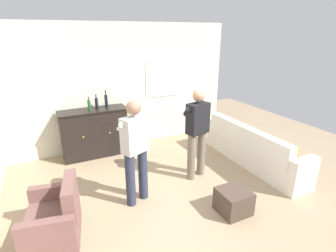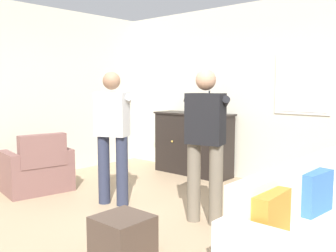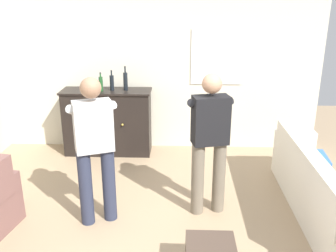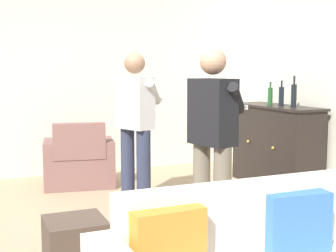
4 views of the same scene
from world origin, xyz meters
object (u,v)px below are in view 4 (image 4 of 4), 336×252
Objects in this scene: bottle_liquor_amber at (281,96)px; person_standing_left at (136,123)px; bottle_wine_green at (294,95)px; armchair at (79,164)px; ottoman at (75,242)px; sideboard_cabinet at (275,146)px; person_standing_right at (213,138)px; bottle_spirits_clear at (270,96)px.

person_standing_left is at bearing -85.63° from bottle_liquor_amber.
armchair is at bearing -118.86° from bottle_wine_green.
armchair is 2.52m from ottoman.
sideboard_cabinet is 0.84× the size of person_standing_right.
bottle_spirits_clear is 0.17× the size of person_standing_right.
bottle_liquor_amber is at bearing 129.29° from person_standing_right.
armchair is 2.61m from bottle_spirits_clear.
ottoman is at bearing -63.15° from sideboard_cabinet.
sideboard_cabinet is 0.84× the size of person_standing_left.
person_standing_right is (1.51, -1.73, 0.41)m from sideboard_cabinet.
ottoman is at bearing -92.23° from person_standing_right.
bottle_wine_green reaches higher than sideboard_cabinet.
sideboard_cabinet is 2.33m from person_standing_right.
person_standing_left is at bearing 142.94° from ottoman.
person_standing_left is (1.24, 0.35, 0.65)m from armchair.
bottle_liquor_amber reaches higher than sideboard_cabinet.
bottle_wine_green is at bearing 4.13° from sideboard_cabinet.
bottle_wine_green is at bearing 7.15° from bottle_liquor_amber.
bottle_spirits_clear is (0.92, 2.27, 0.88)m from armchair.
person_standing_left is at bearing -82.77° from sideboard_cabinet.
bottle_wine_green is at bearing 124.43° from person_standing_right.
bottle_wine_green is (0.31, 0.02, 0.67)m from sideboard_cabinet.
bottle_spirits_clear is 1.96m from person_standing_left.
bottle_liquor_amber is 0.71× the size of ottoman.
person_standing_right is at bearing -46.74° from bottle_spirits_clear.
bottle_spirits_clear is at bearing -161.95° from bottle_liquor_amber.
bottle_spirits_clear is 3.37m from ottoman.
person_standing_right reaches higher than armchair.
person_standing_left reaches higher than bottle_spirits_clear.
armchair is 2.72m from bottle_liquor_amber.
person_standing_left reaches higher than sideboard_cabinet.
bottle_spirits_clear is 2.30m from person_standing_right.
person_standing_right is (0.05, 1.16, 0.75)m from ottoman.
bottle_wine_green is 0.85× the size of ottoman.
ottoman is at bearing -12.92° from armchair.
ottoman is (1.15, -2.91, -1.02)m from bottle_wine_green.
bottle_spirits_clear is (-0.16, -0.05, -0.01)m from bottle_liquor_amber.
sideboard_cabinet is (0.99, 2.33, 0.24)m from armchair.
sideboard_cabinet is 2.03m from person_standing_left.
bottle_wine_green is 2.14m from person_standing_right.
armchair is at bearing -112.13° from bottle_spirits_clear.
person_standing_right reaches higher than bottle_spirits_clear.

